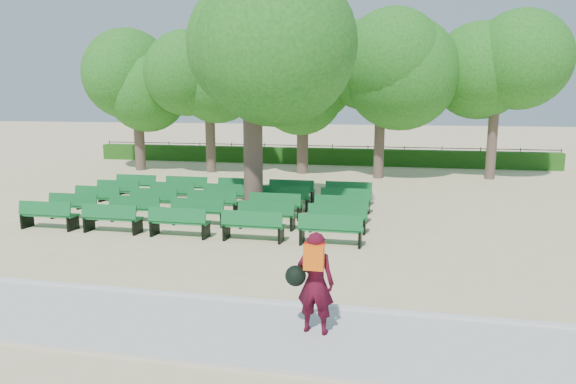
{
  "coord_description": "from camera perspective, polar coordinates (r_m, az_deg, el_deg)",
  "views": [
    {
      "loc": [
        4.54,
        -14.65,
        3.63
      ],
      "look_at": [
        1.66,
        -1.0,
        1.1
      ],
      "focal_mm": 32.0,
      "sensor_mm": 36.0,
      "label": 1
    }
  ],
  "objects": [
    {
      "name": "fence",
      "position": [
        29.62,
        3.01,
        3.23
      ],
      "size": [
        26.0,
        0.1,
        1.02
      ],
      "primitive_type": null,
      "color": "black",
      "rests_on": "ground"
    },
    {
      "name": "tree_among",
      "position": [
        16.09,
        -4.01,
        13.21
      ],
      "size": [
        4.63,
        4.63,
        6.58
      ],
      "color": "brown",
      "rests_on": "ground"
    },
    {
      "name": "person",
      "position": [
        7.96,
        2.88,
        -9.87
      ],
      "size": [
        0.77,
        0.48,
        1.6
      ],
      "rotation": [
        0.0,
        0.0,
        3.02
      ],
      "color": "#470A1A",
      "rests_on": "ground"
    },
    {
      "name": "bench_array",
      "position": [
        16.46,
        -8.07,
        -2.26
      ],
      "size": [
        1.63,
        0.55,
        1.02
      ],
      "rotation": [
        0.0,
        0.0,
        0.03
      ],
      "color": "#11642A",
      "rests_on": "ground"
    },
    {
      "name": "tree_line",
      "position": [
        25.32,
        1.46,
        2.04
      ],
      "size": [
        21.8,
        6.8,
        7.04
      ],
      "primitive_type": null,
      "color": "#266F1D",
      "rests_on": "ground"
    },
    {
      "name": "curb",
      "position": [
        10.19,
        -15.69,
        -10.68
      ],
      "size": [
        30.0,
        0.12,
        0.1
      ],
      "primitive_type": "cube",
      "color": "silver",
      "rests_on": "ground"
    },
    {
      "name": "ground",
      "position": [
        15.76,
        -5.17,
        -3.08
      ],
      "size": [
        120.0,
        120.0,
        0.0
      ],
      "primitive_type": "plane",
      "color": "#D1BB8A"
    },
    {
      "name": "paving",
      "position": [
        9.28,
        -19.03,
        -13.14
      ],
      "size": [
        30.0,
        2.2,
        0.06
      ],
      "primitive_type": "cube",
      "color": "beige",
      "rests_on": "ground"
    },
    {
      "name": "hedge",
      "position": [
        29.18,
        2.9,
        4.01
      ],
      "size": [
        26.0,
        0.7,
        0.9
      ],
      "primitive_type": "cube",
      "color": "#215415",
      "rests_on": "ground"
    }
  ]
}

